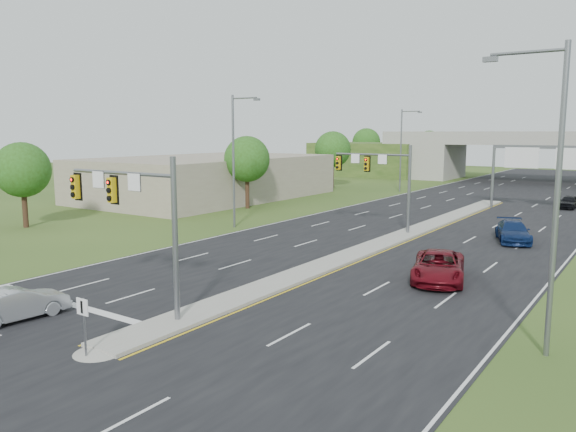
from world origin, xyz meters
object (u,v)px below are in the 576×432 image
Objects in this scene: keep_right_sign at (83,317)px; car_far_a at (438,267)px; car_far_b at (513,232)px; car_far_c at (569,202)px; signal_mast_near at (136,208)px; overpass at (544,160)px; signal_mast_far at (382,173)px; car_silver at (17,304)px; sign_gantry at (550,160)px.

car_far_a is (6.77, 17.26, -0.71)m from keep_right_sign.
car_far_b is at bearing 70.06° from car_far_a.
car_far_a is 36.25m from car_far_c.
car_far_c is (10.41, 49.04, -4.02)m from signal_mast_near.
signal_mast_near is at bearing -96.92° from car_far_c.
overpass is 15.39× the size of car_far_b.
signal_mast_far is 1.35× the size of car_far_b.
car_far_a is (12.68, 16.33, 0.09)m from car_silver.
car_far_c is at bearing -75.30° from overpass.
car_far_b is (0.84, -18.40, -4.47)m from sign_gantry.
keep_right_sign is at bearing -85.61° from signal_mast_far.
keep_right_sign is 84.55m from overpass.
signal_mast_near reaches higher than keep_right_sign.
overpass is 54.08m from car_far_b.
signal_mast_near is 1.65× the size of car_silver.
keep_right_sign is (2.26, -4.45, -3.21)m from signal_mast_near.
overpass is 19.79× the size of car_far_c.
overpass reaches higher than sign_gantry.
car_silver is (-3.65, -28.52, -4.01)m from signal_mast_far.
overpass reaches higher than car_silver.
car_far_c is at bearing 78.02° from signal_mast_near.
overpass is 18.83× the size of car_silver.
car_silver is 54.40m from car_far_c.
car_far_a is at bearing 68.59° from keep_right_sign.
overpass reaches higher than car_far_a.
car_silver is 32.97m from car_far_b.
car_silver is at bearing -104.56° from sign_gantry.
signal_mast_far reaches higher than car_silver.
signal_mast_near is 1.35× the size of car_far_b.
car_far_a is (9.03, 12.81, -3.92)m from signal_mast_near.
car_far_a reaches higher than car_silver.
keep_right_sign is 6.04m from car_silver.
signal_mast_near is at bearing -130.47° from car_far_b.
car_far_b is at bearing 76.38° from keep_right_sign.
car_silver is 0.75× the size of car_far_a.
signal_mast_far is 26.50m from car_far_c.
keep_right_sign is 0.19× the size of sign_gantry.
keep_right_sign is 18.56m from car_far_a.
keep_right_sign is 0.42× the size of car_far_b.
signal_mast_far reaches higher than keep_right_sign.
car_far_a is at bearing -113.39° from car_far_b.
car_far_b is (0.75, 13.78, -0.04)m from car_far_a.
overpass is at bearing 109.77° from car_far_c.
car_far_a is at bearing -53.46° from signal_mast_far.
signal_mast_far is 1.23× the size of car_far_a.
keep_right_sign reaches higher than car_far_b.
overpass is at bearing 77.73° from car_far_b.
sign_gantry is (6.68, 49.45, 3.72)m from keep_right_sign.
signal_mast_far is at bearing -114.11° from sign_gantry.
signal_mast_near is 16.16m from car_far_a.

